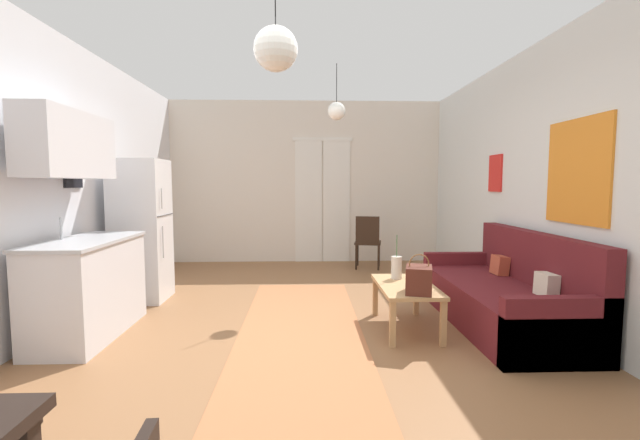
% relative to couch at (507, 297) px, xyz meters
% --- Properties ---
extents(ground_plane, '(5.33, 8.31, 0.10)m').
position_rel_couch_xyz_m(ground_plane, '(-1.98, -0.35, -0.33)').
color(ground_plane, '#8E603D').
extents(wall_back, '(4.93, 0.13, 2.84)m').
position_rel_couch_xyz_m(wall_back, '(-1.97, 3.55, 1.13)').
color(wall_back, silver).
rests_on(wall_back, ground_plane).
extents(wall_right, '(0.12, 7.91, 2.84)m').
position_rel_couch_xyz_m(wall_right, '(0.44, -0.35, 1.14)').
color(wall_right, silver).
rests_on(wall_right, ground_plane).
extents(wall_left, '(0.12, 7.91, 2.84)m').
position_rel_couch_xyz_m(wall_left, '(-4.39, -0.35, 1.14)').
color(wall_left, silver).
rests_on(wall_left, ground_plane).
extents(area_rug, '(1.15, 3.62, 0.01)m').
position_rel_couch_xyz_m(area_rug, '(-2.04, -0.14, -0.27)').
color(area_rug, '#B26B42').
rests_on(area_rug, ground_plane).
extents(couch, '(0.89, 2.14, 0.92)m').
position_rel_couch_xyz_m(couch, '(0.00, 0.00, 0.00)').
color(couch, '#5B191E').
rests_on(couch, ground_plane).
extents(coffee_table, '(0.52, 0.97, 0.44)m').
position_rel_couch_xyz_m(coffee_table, '(-1.03, -0.10, 0.10)').
color(coffee_table, tan).
rests_on(coffee_table, ground_plane).
extents(bamboo_vase, '(0.11, 0.11, 0.45)m').
position_rel_couch_xyz_m(bamboo_vase, '(-1.07, 0.16, 0.27)').
color(bamboo_vase, beige).
rests_on(bamboo_vase, coffee_table).
extents(handbag, '(0.29, 0.33, 0.35)m').
position_rel_couch_xyz_m(handbag, '(-1.00, -0.41, 0.28)').
color(handbag, '#512319').
rests_on(handbag, coffee_table).
extents(refrigerator, '(0.60, 0.59, 1.68)m').
position_rel_couch_xyz_m(refrigerator, '(-3.94, 1.05, 0.56)').
color(refrigerator, white).
rests_on(refrigerator, ground_plane).
extents(kitchen_counter, '(0.58, 1.30, 2.03)m').
position_rel_couch_xyz_m(kitchen_counter, '(-4.01, -0.16, 0.50)').
color(kitchen_counter, silver).
rests_on(kitchen_counter, ground_plane).
extents(accent_chair, '(0.49, 0.47, 0.87)m').
position_rel_couch_xyz_m(accent_chair, '(-0.97, 2.80, 0.21)').
color(accent_chair, black).
rests_on(accent_chair, ground_plane).
extents(pendant_lamp_near, '(0.30, 0.30, 0.70)m').
position_rel_couch_xyz_m(pendant_lamp_near, '(-2.19, -1.11, 2.02)').
color(pendant_lamp_near, black).
extents(pendant_lamp_far, '(0.22, 0.22, 0.67)m').
position_rel_couch_xyz_m(pendant_lamp_far, '(-1.61, 1.19, 2.00)').
color(pendant_lamp_far, black).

